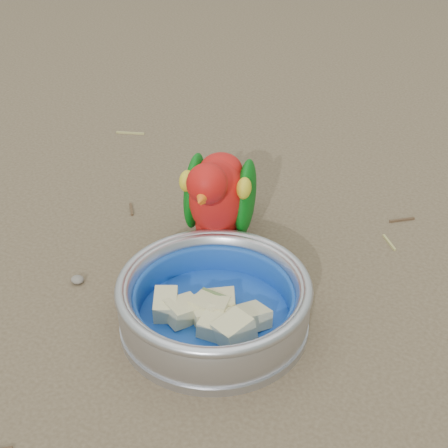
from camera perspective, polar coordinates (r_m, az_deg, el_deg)
The scene contains 6 objects.
ground at distance 0.78m, azimuth -0.37°, elevation -7.90°, with size 60.00×60.00×0.00m, color brown.
food_bowl at distance 0.76m, azimuth -0.82°, elevation -8.04°, with size 0.21×0.21×0.02m, color #B2B2BA.
bowl_wall at distance 0.75m, azimuth -0.84°, elevation -6.31°, with size 0.21×0.21×0.04m, color #B2B2BA, non-canonical shape.
fruit_wedges at distance 0.75m, azimuth -0.83°, elevation -6.72°, with size 0.12×0.12×0.03m, color #CDC389, non-canonical shape.
lory_parrot at distance 0.83m, azimuth -0.54°, elevation 1.53°, with size 0.09×0.18×0.15m, color #B8120F, non-canonical shape.
ground_debris at distance 0.82m, azimuth 0.91°, elevation -5.24°, with size 0.90×0.80×0.01m, color #A09854, non-canonical shape.
Camera 1 is at (0.28, -0.51, 0.52)m, focal length 55.00 mm.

